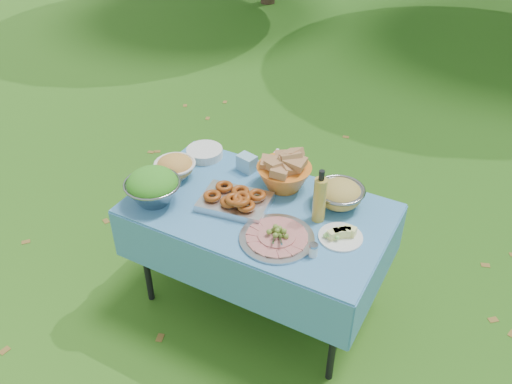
% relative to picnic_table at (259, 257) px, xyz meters
% --- Properties ---
extents(ground, '(80.00, 80.00, 0.00)m').
position_rel_picnic_table_xyz_m(ground, '(0.00, 0.00, -0.38)').
color(ground, '#0C3409').
rests_on(ground, ground).
extents(picnic_table, '(1.46, 0.86, 0.76)m').
position_rel_picnic_table_xyz_m(picnic_table, '(0.00, 0.00, 0.00)').
color(picnic_table, '#79C4E9').
rests_on(picnic_table, ground).
extents(salad_bowl, '(0.34, 0.34, 0.21)m').
position_rel_picnic_table_xyz_m(salad_bowl, '(-0.56, -0.24, 0.48)').
color(salad_bowl, gray).
rests_on(salad_bowl, picnic_table).
extents(pasta_bowl_white, '(0.31, 0.31, 0.14)m').
position_rel_picnic_table_xyz_m(pasta_bowl_white, '(-0.60, 0.03, 0.45)').
color(pasta_bowl_white, silver).
rests_on(pasta_bowl_white, picnic_table).
extents(plate_stack, '(0.30, 0.30, 0.06)m').
position_rel_picnic_table_xyz_m(plate_stack, '(-0.56, 0.30, 0.41)').
color(plate_stack, silver).
rests_on(plate_stack, picnic_table).
extents(wipes_box, '(0.13, 0.10, 0.10)m').
position_rel_picnic_table_xyz_m(wipes_box, '(-0.25, 0.30, 0.43)').
color(wipes_box, '#80B7D5').
rests_on(wipes_box, picnic_table).
extents(sanitizer_bottle, '(0.06, 0.06, 0.15)m').
position_rel_picnic_table_xyz_m(sanitizer_bottle, '(-0.08, 0.39, 0.45)').
color(sanitizer_bottle, pink).
rests_on(sanitizer_bottle, picnic_table).
extents(bread_bowl, '(0.37, 0.37, 0.22)m').
position_rel_picnic_table_xyz_m(bread_bowl, '(0.03, 0.25, 0.49)').
color(bread_bowl, orange).
rests_on(bread_bowl, picnic_table).
extents(pasta_bowl_steel, '(0.33, 0.33, 0.15)m').
position_rel_picnic_table_xyz_m(pasta_bowl_steel, '(0.38, 0.24, 0.46)').
color(pasta_bowl_steel, gray).
rests_on(pasta_bowl_steel, picnic_table).
extents(fried_tray, '(0.42, 0.33, 0.09)m').
position_rel_picnic_table_xyz_m(fried_tray, '(-0.13, -0.05, 0.43)').
color(fried_tray, silver).
rests_on(fried_tray, picnic_table).
extents(charcuterie_platter, '(0.45, 0.45, 0.09)m').
position_rel_picnic_table_xyz_m(charcuterie_platter, '(0.21, -0.19, 0.43)').
color(charcuterie_platter, '#AAABB0').
rests_on(charcuterie_platter, picnic_table).
extents(oil_bottle, '(0.08, 0.08, 0.32)m').
position_rel_picnic_table_xyz_m(oil_bottle, '(0.33, 0.06, 0.54)').
color(oil_bottle, gold).
rests_on(oil_bottle, picnic_table).
extents(cheese_plate, '(0.28, 0.28, 0.06)m').
position_rel_picnic_table_xyz_m(cheese_plate, '(0.50, -0.02, 0.41)').
color(cheese_plate, silver).
rests_on(cheese_plate, picnic_table).
extents(shaker, '(0.06, 0.06, 0.08)m').
position_rel_picnic_table_xyz_m(shaker, '(0.43, -0.22, 0.42)').
color(shaker, white).
rests_on(shaker, picnic_table).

